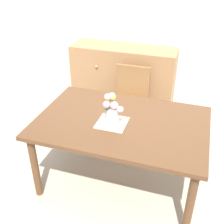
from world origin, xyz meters
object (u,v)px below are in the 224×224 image
(chair_far, at_px, (130,98))
(flower_vase, at_px, (112,110))
(dining_table, at_px, (121,128))
(dresser, at_px, (123,82))

(chair_far, relative_size, flower_vase, 3.16)
(dining_table, distance_m, chair_far, 0.89)
(chair_far, height_order, flower_vase, flower_vase)
(dining_table, xyz_separation_m, flower_vase, (-0.07, -0.07, 0.22))
(chair_far, distance_m, dresser, 0.51)
(dining_table, bearing_deg, chair_far, 99.21)
(dresser, relative_size, flower_vase, 4.93)
(dining_table, xyz_separation_m, chair_far, (-0.14, 0.87, -0.13))
(flower_vase, bearing_deg, dresser, 101.74)
(chair_far, bearing_deg, dining_table, 99.21)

